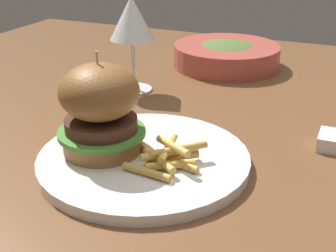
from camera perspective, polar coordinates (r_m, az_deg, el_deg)
The scene contains 6 objects.
dining_table at distance 0.81m, azimuth 9.61°, elevation -2.85°, with size 1.48×0.94×0.74m.
main_plate at distance 0.59m, azimuth -2.96°, elevation -4.08°, with size 0.26×0.26×0.01m, color white.
burger_sandwich at distance 0.58m, azimuth -8.26°, elevation 2.10°, with size 0.11×0.11×0.13m.
fries_pile at distance 0.55m, azimuth -0.19°, elevation -3.73°, with size 0.10×0.08×0.03m.
wine_glass at distance 0.81m, azimuth -4.53°, elevation 12.61°, with size 0.08×0.08×0.17m.
soup_bowl at distance 0.98m, azimuth 7.14°, elevation 8.64°, with size 0.22×0.22×0.05m.
Camera 1 is at (0.16, -0.70, 1.03)m, focal length 50.00 mm.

